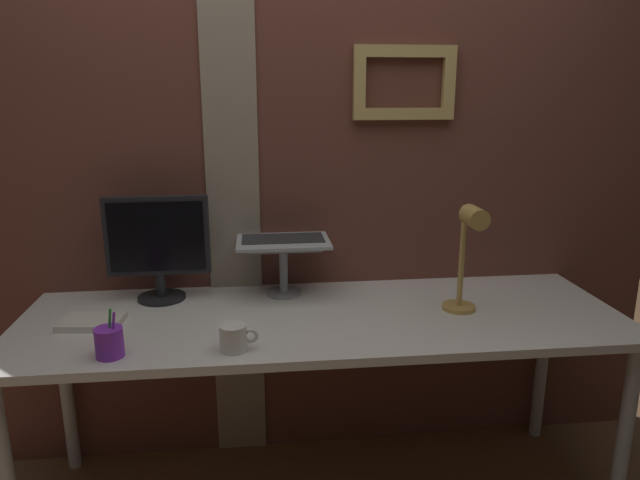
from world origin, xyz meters
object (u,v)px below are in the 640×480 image
monitor (158,242)px  desk_lamp (468,248)px  pen_cup (109,342)px  coffee_mug (234,338)px  laptop (282,223)px

monitor → desk_lamp: (1.09, -0.28, 0.02)m
pen_cup → desk_lamp: bearing=9.7°
monitor → coffee_mug: monitor is taller
laptop → coffee_mug: size_ratio=2.97×
laptop → desk_lamp: 0.72m
monitor → laptop: laptop is taller
coffee_mug → laptop: bearing=72.3°
desk_lamp → pen_cup: desk_lamp is taller
monitor → laptop: size_ratio=1.13×
monitor → desk_lamp: same height
monitor → pen_cup: size_ratio=2.66×
laptop → coffee_mug: 0.63m
monitor → laptop: 0.48m
desk_lamp → coffee_mug: 0.85m
pen_cup → coffee_mug: 0.37m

